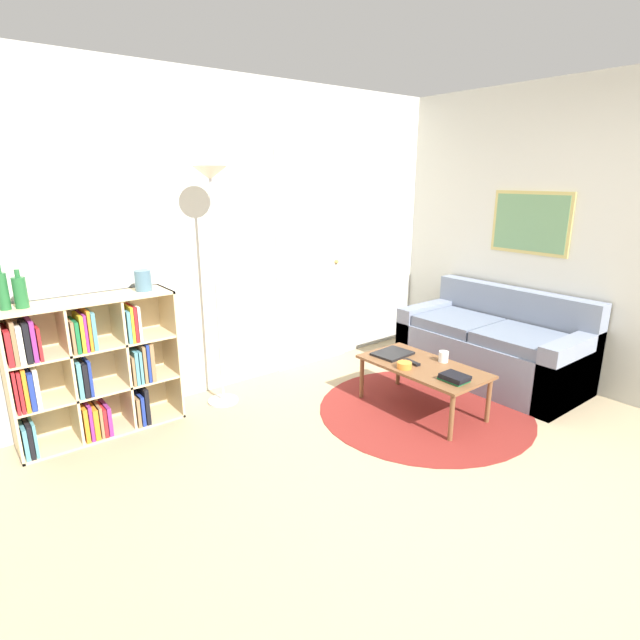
{
  "coord_description": "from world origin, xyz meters",
  "views": [
    {
      "loc": [
        -2.18,
        -1.17,
        1.81
      ],
      "look_at": [
        -0.12,
        1.44,
        0.85
      ],
      "focal_mm": 28.0,
      "sensor_mm": 36.0,
      "label": 1
    }
  ],
  "objects_px": {
    "couch": "(494,348)",
    "bottle_left": "(3,291)",
    "cup": "(443,357)",
    "bottle_middle": "(20,292)",
    "floor_lamp": "(212,213)",
    "bookshelf": "(88,369)",
    "coffee_table": "(423,369)",
    "laptop": "(392,354)",
    "vase_on_shelf": "(143,281)",
    "bowl": "(404,365)"
  },
  "relations": [
    {
      "from": "bottle_middle",
      "to": "vase_on_shelf",
      "type": "height_order",
      "value": "bottle_middle"
    },
    {
      "from": "coffee_table",
      "to": "bowl",
      "type": "distance_m",
      "value": 0.19
    },
    {
      "from": "bottle_left",
      "to": "bottle_middle",
      "type": "bearing_deg",
      "value": -6.75
    },
    {
      "from": "bookshelf",
      "to": "bottle_middle",
      "type": "distance_m",
      "value": 0.69
    },
    {
      "from": "bottle_left",
      "to": "bottle_middle",
      "type": "distance_m",
      "value": 0.09
    },
    {
      "from": "laptop",
      "to": "bowl",
      "type": "xyz_separation_m",
      "value": [
        -0.15,
        -0.27,
        0.01
      ]
    },
    {
      "from": "coffee_table",
      "to": "laptop",
      "type": "xyz_separation_m",
      "value": [
        -0.02,
        0.31,
        0.05
      ]
    },
    {
      "from": "coffee_table",
      "to": "bottle_left",
      "type": "distance_m",
      "value": 2.96
    },
    {
      "from": "laptop",
      "to": "bookshelf",
      "type": "bearing_deg",
      "value": 157.04
    },
    {
      "from": "coffee_table",
      "to": "vase_on_shelf",
      "type": "relative_size",
      "value": 6.67
    },
    {
      "from": "floor_lamp",
      "to": "cup",
      "type": "distance_m",
      "value": 2.12
    },
    {
      "from": "couch",
      "to": "cup",
      "type": "xyz_separation_m",
      "value": [
        -0.86,
        -0.08,
        0.14
      ]
    },
    {
      "from": "vase_on_shelf",
      "to": "bookshelf",
      "type": "bearing_deg",
      "value": 179.65
    },
    {
      "from": "floor_lamp",
      "to": "bottle_middle",
      "type": "bearing_deg",
      "value": 176.08
    },
    {
      "from": "coffee_table",
      "to": "cup",
      "type": "relative_size",
      "value": 11.52
    },
    {
      "from": "vase_on_shelf",
      "to": "bottle_left",
      "type": "bearing_deg",
      "value": 179.93
    },
    {
      "from": "cup",
      "to": "bottle_middle",
      "type": "distance_m",
      "value": 3.03
    },
    {
      "from": "couch",
      "to": "bottle_middle",
      "type": "height_order",
      "value": "bottle_middle"
    },
    {
      "from": "bookshelf",
      "to": "cup",
      "type": "distance_m",
      "value": 2.66
    },
    {
      "from": "couch",
      "to": "laptop",
      "type": "relative_size",
      "value": 5.02
    },
    {
      "from": "bowl",
      "to": "cup",
      "type": "relative_size",
      "value": 1.32
    },
    {
      "from": "floor_lamp",
      "to": "bowl",
      "type": "distance_m",
      "value": 1.86
    },
    {
      "from": "cup",
      "to": "bottle_left",
      "type": "xyz_separation_m",
      "value": [
        -2.77,
        1.27,
        0.7
      ]
    },
    {
      "from": "bottle_middle",
      "to": "couch",
      "type": "bearing_deg",
      "value": -18.4
    },
    {
      "from": "coffee_table",
      "to": "bottle_middle",
      "type": "distance_m",
      "value": 2.87
    },
    {
      "from": "bookshelf",
      "to": "couch",
      "type": "distance_m",
      "value": 3.42
    },
    {
      "from": "couch",
      "to": "vase_on_shelf",
      "type": "relative_size",
      "value": 10.66
    },
    {
      "from": "bottle_left",
      "to": "floor_lamp",
      "type": "bearing_deg",
      "value": -4.1
    },
    {
      "from": "bowl",
      "to": "vase_on_shelf",
      "type": "xyz_separation_m",
      "value": [
        -1.55,
        1.17,
        0.67
      ]
    },
    {
      "from": "floor_lamp",
      "to": "laptop",
      "type": "height_order",
      "value": "floor_lamp"
    },
    {
      "from": "laptop",
      "to": "bowl",
      "type": "bearing_deg",
      "value": -119.11
    },
    {
      "from": "bookshelf",
      "to": "floor_lamp",
      "type": "bearing_deg",
      "value": -5.97
    },
    {
      "from": "bowl",
      "to": "bookshelf",
      "type": "bearing_deg",
      "value": 149.45
    },
    {
      "from": "bookshelf",
      "to": "coffee_table",
      "type": "bearing_deg",
      "value": -29.47
    },
    {
      "from": "bowl",
      "to": "laptop",
      "type": "bearing_deg",
      "value": 60.89
    },
    {
      "from": "cup",
      "to": "coffee_table",
      "type": "bearing_deg",
      "value": 164.11
    },
    {
      "from": "laptop",
      "to": "bottle_middle",
      "type": "distance_m",
      "value": 2.73
    },
    {
      "from": "floor_lamp",
      "to": "couch",
      "type": "distance_m",
      "value": 2.78
    },
    {
      "from": "floor_lamp",
      "to": "laptop",
      "type": "xyz_separation_m",
      "value": [
        1.16,
        -0.8,
        -1.15
      ]
    },
    {
      "from": "bottle_left",
      "to": "vase_on_shelf",
      "type": "xyz_separation_m",
      "value": [
        0.87,
        -0.0,
        -0.05
      ]
    },
    {
      "from": "bookshelf",
      "to": "laptop",
      "type": "xyz_separation_m",
      "value": [
        2.14,
        -0.91,
        -0.11
      ]
    },
    {
      "from": "couch",
      "to": "bottle_left",
      "type": "bearing_deg",
      "value": 161.88
    },
    {
      "from": "couch",
      "to": "bottle_middle",
      "type": "xyz_separation_m",
      "value": [
        -3.54,
        1.18,
        0.82
      ]
    },
    {
      "from": "coffee_table",
      "to": "laptop",
      "type": "bearing_deg",
      "value": 93.6
    },
    {
      "from": "laptop",
      "to": "vase_on_shelf",
      "type": "bearing_deg",
      "value": 151.94
    },
    {
      "from": "bowl",
      "to": "bottle_middle",
      "type": "relative_size",
      "value": 0.46
    },
    {
      "from": "bowl",
      "to": "bottle_middle",
      "type": "xyz_separation_m",
      "value": [
        -2.32,
        1.16,
        0.7
      ]
    },
    {
      "from": "cup",
      "to": "bottle_middle",
      "type": "relative_size",
      "value": 0.35
    },
    {
      "from": "bookshelf",
      "to": "bottle_middle",
      "type": "relative_size",
      "value": 4.52
    },
    {
      "from": "cup",
      "to": "vase_on_shelf",
      "type": "distance_m",
      "value": 2.37
    }
  ]
}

